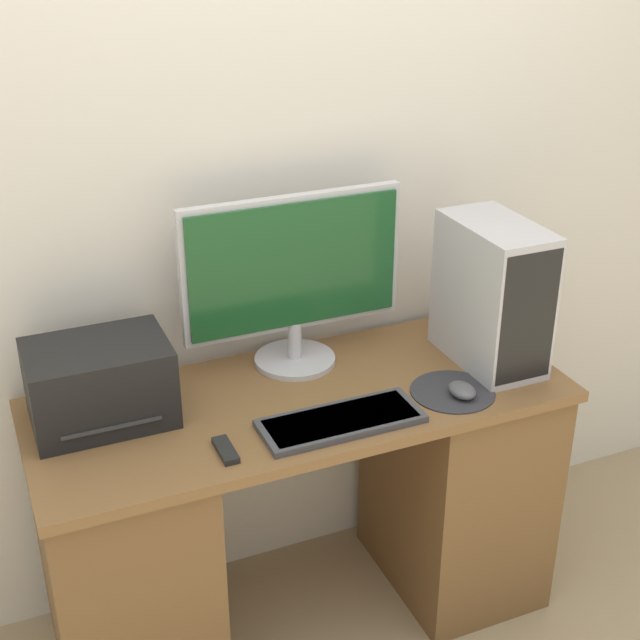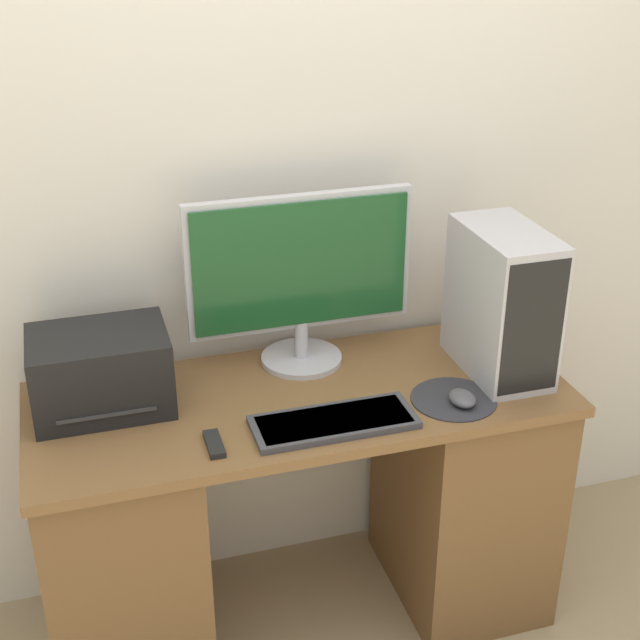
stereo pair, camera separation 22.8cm
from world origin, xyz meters
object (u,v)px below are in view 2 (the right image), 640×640
computer_tower (503,302)px  remote_control (214,444)px  keyboard (334,422)px  printer (101,372)px  mouse (462,398)px  monitor (300,272)px

computer_tower → remote_control: (-0.84, -0.15, -0.20)m
keyboard → remote_control: keyboard is taller
remote_control → printer: bearing=131.6°
mouse → printer: bearing=163.4°
computer_tower → printer: bearing=173.9°
keyboard → printer: bearing=154.4°
keyboard → computer_tower: (0.53, 0.15, 0.20)m
monitor → printer: bearing=-170.7°
mouse → remote_control: (-0.66, -0.00, -0.01)m
mouse → printer: 0.94m
keyboard → printer: size_ratio=1.19×
monitor → mouse: (0.34, -0.36, -0.25)m
monitor → remote_control: monitor is taller
keyboard → remote_control: (-0.31, -0.01, -0.00)m
remote_control → keyboard: bearing=1.4°
keyboard → mouse: 0.35m
monitor → printer: 0.59m
printer → monitor: bearing=9.3°
mouse → printer: printer is taller
printer → remote_control: (0.24, -0.27, -0.10)m
keyboard → computer_tower: 0.58m
mouse → remote_control: bearing=-179.9°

